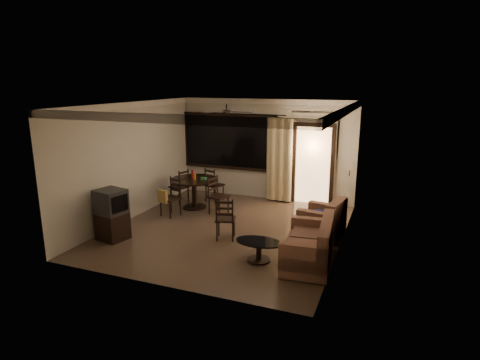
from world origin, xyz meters
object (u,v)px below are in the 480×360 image
at_px(dining_table, 194,185).
at_px(dining_chair_west, 180,193).
at_px(dining_chair_south, 170,204).
at_px(sofa, 311,247).
at_px(tv_cabinet, 112,215).
at_px(coffee_table, 259,248).
at_px(dining_chair_north, 214,191).
at_px(armchair, 324,222).
at_px(dining_chair_east, 218,203).
at_px(side_chair, 226,226).

height_order(dining_table, dining_chair_west, dining_table).
height_order(dining_chair_south, sofa, dining_chair_south).
bearing_deg(tv_cabinet, coffee_table, 14.10).
xyz_separation_m(dining_table, coffee_table, (2.63, -2.46, -0.36)).
relative_size(dining_chair_north, sofa, 0.59).
xyz_separation_m(dining_table, sofa, (3.56, -2.24, -0.29)).
distance_m(dining_table, armchair, 3.67).
distance_m(dining_chair_west, dining_chair_south, 1.11).
xyz_separation_m(dining_chair_east, side_chair, (0.83, -1.46, -0.01)).
bearing_deg(dining_chair_south, side_chair, -8.36).
bearing_deg(dining_chair_west, dining_table, 84.34).
bearing_deg(side_chair, armchair, -173.83).
xyz_separation_m(sofa, armchair, (-0.01, 1.37, 0.02)).
relative_size(dining_chair_east, dining_chair_south, 1.00).
height_order(tv_cabinet, armchair, tv_cabinet).
height_order(dining_chair_east, sofa, dining_chair_east).
relative_size(dining_chair_south, dining_chair_north, 1.00).
bearing_deg(side_chair, sofa, 147.35).
xyz_separation_m(dining_chair_west, dining_chair_south, (0.33, -1.06, 0.02)).
xyz_separation_m(coffee_table, side_chair, (-1.00, 0.75, 0.02)).
distance_m(dining_chair_east, side_chair, 1.68).
xyz_separation_m(dining_table, dining_chair_west, (-0.58, 0.24, -0.33)).
relative_size(dining_table, tv_cabinet, 1.15).
relative_size(dining_chair_south, side_chair, 1.02).
bearing_deg(dining_chair_north, tv_cabinet, 93.02).
bearing_deg(coffee_table, dining_chair_north, 126.83).
bearing_deg(tv_cabinet, dining_chair_east, 71.15).
relative_size(dining_chair_south, tv_cabinet, 0.87).
bearing_deg(tv_cabinet, side_chair, 33.45).
bearing_deg(dining_chair_south, dining_chair_west, 124.26).
bearing_deg(coffee_table, dining_chair_south, 150.37).
bearing_deg(dining_chair_north, armchair, 170.82).
xyz_separation_m(dining_chair_south, armchair, (3.81, -0.05, 0.04)).
height_order(dining_chair_west, coffee_table, dining_chair_west).
relative_size(dining_chair_west, side_chair, 1.02).
height_order(dining_chair_west, side_chair, dining_chair_west).
bearing_deg(coffee_table, armchair, 59.82).
xyz_separation_m(tv_cabinet, coffee_table, (3.23, 0.12, -0.29)).
bearing_deg(side_chair, coffee_table, 125.78).
distance_m(dining_chair_east, coffee_table, 2.88).
relative_size(sofa, side_chair, 1.73).
distance_m(dining_chair_south, dining_chair_north, 1.64).
height_order(dining_table, dining_chair_south, dining_table).
bearing_deg(tv_cabinet, dining_table, 88.96).
bearing_deg(dining_table, dining_chair_east, -16.90).
relative_size(dining_chair_north, coffee_table, 1.07).
distance_m(tv_cabinet, side_chair, 2.41).
relative_size(dining_chair_east, side_chair, 1.02).
height_order(dining_table, coffee_table, dining_table).
distance_m(dining_chair_east, armchair, 2.83).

